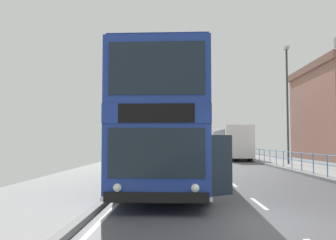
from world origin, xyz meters
TOP-DOWN VIEW (x-y plane):
  - ground at (-0.72, -0.00)m, footprint 15.80×140.00m
  - double_decker_bus_main at (-2.62, 5.99)m, footprint 3.27×10.95m
  - background_bus_far_lane at (3.04, 28.86)m, footprint 2.71×10.64m
  - pedestrian_railing_far_kerb at (4.45, 14.05)m, footprint 0.05×34.37m
  - street_lamp_far_side at (5.73, 19.00)m, footprint 0.28×0.60m

SIDE VIEW (x-z plane):
  - ground at x=-0.72m, z-range -0.06..0.14m
  - pedestrian_railing_far_kerb at x=4.45m, z-range 0.31..1.34m
  - background_bus_far_lane at x=3.04m, z-range 0.15..3.32m
  - double_decker_bus_main at x=-2.62m, z-range 0.10..4.46m
  - street_lamp_far_side at x=5.73m, z-range 0.76..9.29m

